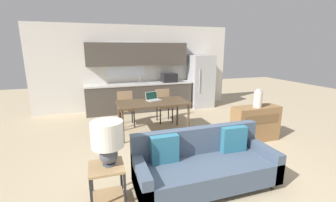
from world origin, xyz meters
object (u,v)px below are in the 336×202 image
(side_table, at_px, (107,180))
(dining_chair_far_left, at_px, (126,106))
(credenza, at_px, (255,123))
(laptop, at_px, (153,98))
(couch, at_px, (204,165))
(vase, at_px, (258,99))
(table_lamp, at_px, (108,138))
(dining_table, at_px, (153,105))
(refrigerator, at_px, (201,81))
(dining_chair_far_right, at_px, (164,103))

(side_table, relative_size, dining_chair_far_left, 0.64)
(credenza, distance_m, laptop, 2.39)
(laptop, bearing_deg, side_table, -133.46)
(couch, distance_m, vase, 2.23)
(table_lamp, xyz_separation_m, credenza, (3.19, 1.17, -0.54))
(dining_table, relative_size, side_table, 2.85)
(laptop, bearing_deg, dining_table, -121.80)
(refrigerator, distance_m, table_lamp, 5.42)
(couch, bearing_deg, dining_chair_far_right, 83.67)
(refrigerator, relative_size, laptop, 4.63)
(refrigerator, distance_m, credenza, 3.12)
(dining_table, distance_m, dining_chair_far_right, 0.98)
(dining_table, bearing_deg, dining_chair_far_right, 57.32)
(credenza, distance_m, dining_chair_far_right, 2.43)
(dining_table, height_order, vase, vase)
(table_lamp, xyz_separation_m, dining_chair_far_left, (0.64, 3.07, -0.42))
(couch, xyz_separation_m, vase, (1.82, 1.12, 0.62))
(side_table, xyz_separation_m, laptop, (1.24, 2.44, 0.45))
(dining_chair_far_left, bearing_deg, vase, -36.95)
(dining_chair_far_left, relative_size, laptop, 2.33)
(laptop, bearing_deg, vase, -50.07)
(side_table, bearing_deg, dining_table, 62.35)
(dining_chair_far_right, relative_size, laptop, 2.33)
(vase, xyz_separation_m, dining_chair_far_right, (-1.49, 1.94, -0.45))
(refrigerator, xyz_separation_m, couch, (-2.03, -4.24, -0.55))
(side_table, bearing_deg, table_lamp, 28.30)
(side_table, bearing_deg, laptop, 63.12)
(credenza, bearing_deg, vase, -122.97)
(dining_table, relative_size, table_lamp, 2.84)
(dining_table, distance_m, vase, 2.31)
(dining_table, distance_m, table_lamp, 2.54)
(side_table, height_order, laptop, laptop)
(refrigerator, xyz_separation_m, laptop, (-2.17, -1.83, -0.05))
(dining_chair_far_left, bearing_deg, laptop, -48.32)
(credenza, bearing_deg, side_table, -159.77)
(side_table, bearing_deg, dining_chair_far_right, 60.98)
(dining_table, height_order, credenza, dining_table)
(refrigerator, bearing_deg, vase, -93.85)
(dining_table, bearing_deg, credenza, -28.13)
(refrigerator, xyz_separation_m, vase, (-0.21, -3.12, 0.07))
(couch, relative_size, dining_chair_far_left, 2.30)
(refrigerator, height_order, vase, refrigerator)
(dining_table, xyz_separation_m, credenza, (2.03, -1.09, -0.33))
(table_lamp, distance_m, dining_chair_far_left, 3.16)
(refrigerator, distance_m, laptop, 2.84)
(table_lamp, xyz_separation_m, dining_chair_far_right, (1.67, 3.07, -0.42))
(refrigerator, xyz_separation_m, credenza, (-0.18, -3.08, -0.50))
(dining_table, bearing_deg, vase, -29.42)
(side_table, height_order, dining_chair_far_right, dining_chair_far_right)
(side_table, bearing_deg, dining_chair_far_left, 77.70)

